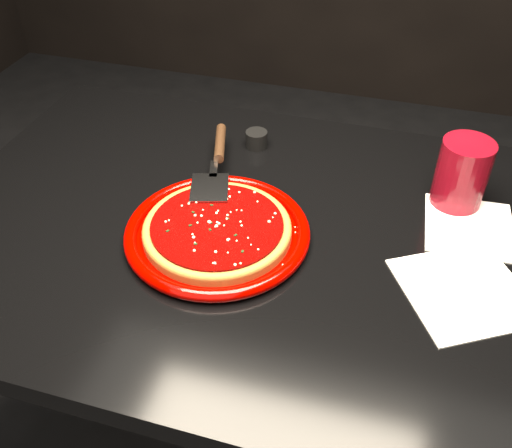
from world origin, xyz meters
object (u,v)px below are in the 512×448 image
(table, at_px, (263,359))
(plate, at_px, (217,232))
(cup, at_px, (462,174))
(ramekin, at_px, (256,139))
(pizza_server, at_px, (216,162))

(table, xyz_separation_m, plate, (-0.07, -0.05, 0.39))
(table, relative_size, plate, 3.78)
(cup, relative_size, ramekin, 2.81)
(plate, distance_m, ramekin, 0.30)
(ramekin, bearing_deg, table, -70.73)
(cup, bearing_deg, pizza_server, -173.12)
(pizza_server, bearing_deg, ramekin, 56.86)
(plate, bearing_deg, table, 32.75)
(cup, distance_m, ramekin, 0.42)
(pizza_server, height_order, cup, cup)
(table, height_order, cup, cup)
(plate, distance_m, pizza_server, 0.17)
(cup, bearing_deg, ramekin, 168.55)
(plate, relative_size, ramekin, 6.98)
(pizza_server, relative_size, cup, 2.25)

